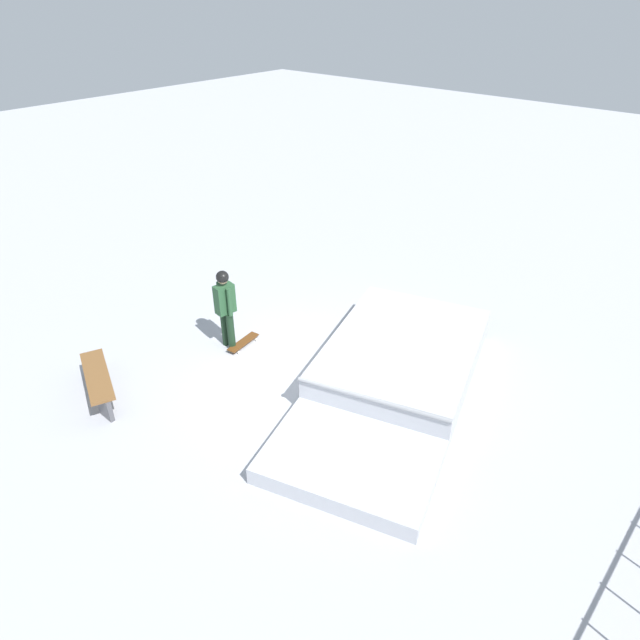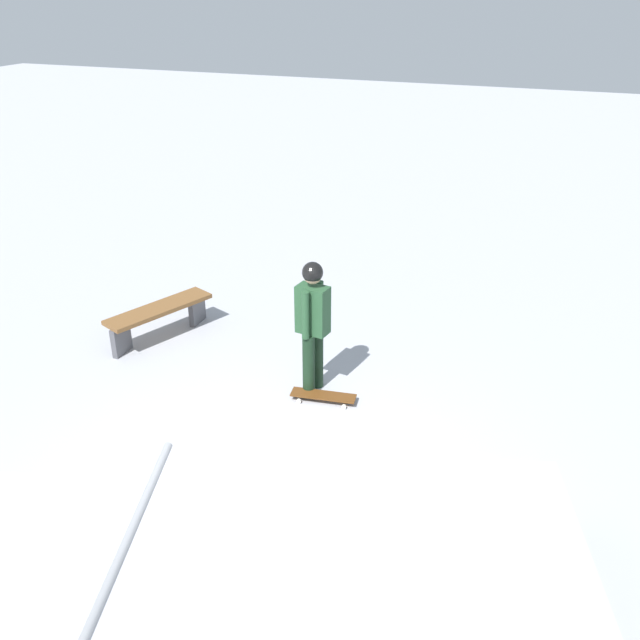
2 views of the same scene
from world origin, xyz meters
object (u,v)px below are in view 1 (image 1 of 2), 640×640
object	(u,v)px
park_bench	(98,380)
skater	(225,304)
skate_ramp	(395,373)
skateboard	(243,342)

from	to	relation	value
park_bench	skater	bearing A→B (deg)	167.82
skate_ramp	park_bench	xyz separation A→B (m)	(3.69, -3.85, 0.04)
skate_ramp	skater	distance (m)	3.55
skater	park_bench	size ratio (longest dim) A/B	1.06
skater	skateboard	xyz separation A→B (m)	(-0.21, 0.19, -0.93)
skateboard	skater	bearing A→B (deg)	129.18
skate_ramp	skateboard	size ratio (longest dim) A/B	7.22
skate_ramp	skater	xyz separation A→B (m)	(1.13, -3.30, 0.69)
skate_ramp	skateboard	xyz separation A→B (m)	(0.92, -3.10, -0.24)
skate_ramp	skater	bearing A→B (deg)	-88.10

